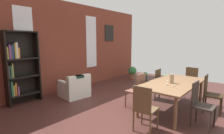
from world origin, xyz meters
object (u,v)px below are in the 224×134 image
dining_chair_far_right (154,83)px  dining_chair_near_right (210,92)px  bookshelf_tall (19,67)px  dining_table (173,85)px  dining_chair_head_left (144,107)px  armchair_white (75,88)px  potted_plant_by_shelf (132,72)px  potted_plant_window (167,80)px  dining_chair_near_left (200,103)px  vase_on_table (172,79)px  potted_plant_corner (145,76)px  dining_chair_far_left (137,89)px  dining_chair_head_right (190,81)px

dining_chair_far_right → dining_chair_near_right: (-0.01, -1.55, 0.00)m
dining_chair_far_right → bookshelf_tall: bookshelf_tall is taller
dining_table → dining_chair_head_left: bearing=-179.8°
dining_chair_near_right → armchair_white: bearing=112.5°
potted_plant_by_shelf → potted_plant_window: size_ratio=1.04×
dining_chair_far_right → dining_chair_near_left: same height
dining_chair_far_right → potted_plant_by_shelf: (2.03, 2.18, -0.18)m
vase_on_table → potted_plant_corner: (2.60, 2.22, -0.65)m
dining_chair_near_left → potted_plant_window: bearing=35.5°
dining_chair_far_left → dining_chair_head_right: bearing=-21.7°
dining_chair_head_left → dining_chair_near_right: same height
dining_chair_head_left → dining_chair_far_left: bearing=38.7°
dining_chair_far_right → potted_plant_corner: dining_chair_far_right is taller
potted_plant_by_shelf → dining_chair_head_right: bearing=-109.7°
dining_table → armchair_white: bearing=109.6°
dining_chair_near_left → potted_plant_window: size_ratio=1.70×
dining_chair_far_left → bookshelf_tall: size_ratio=0.46×
dining_chair_near_left → dining_chair_far_left: (-0.01, 1.55, 0.00)m
armchair_white → potted_plant_corner: size_ratio=2.18×
armchair_white → potted_plant_by_shelf: size_ratio=1.51×
vase_on_table → dining_chair_near_right: 1.04m
dining_table → dining_chair_head_right: 1.47m
dining_chair_near_right → dining_table: bearing=122.1°
dining_chair_head_left → armchair_white: (0.45, 2.83, -0.23)m
dining_chair_head_left → dining_chair_head_right: size_ratio=1.00×
bookshelf_tall → potted_plant_by_shelf: bearing=-6.8°
dining_chair_far_left → potted_plant_window: dining_chair_far_left is taller
dining_table → dining_chair_near_right: dining_chair_near_right is taller
dining_chair_near_right → bookshelf_tall: bookshelf_tall is taller
armchair_white → dining_chair_head_right: bearing=-48.9°
dining_chair_head_left → dining_chair_far_right: size_ratio=1.00×
dining_chair_far_right → bookshelf_tall: size_ratio=0.46×
dining_table → armchair_white: 3.03m
dining_chair_near_right → potted_plant_corner: dining_chair_near_right is taller
vase_on_table → bookshelf_tall: (-2.26, 3.53, 0.22)m
dining_chair_near_right → potted_plant_corner: bearing=56.3°
dining_table → vase_on_table: 0.22m
vase_on_table → dining_chair_near_left: vase_on_table is taller
dining_chair_far_right → dining_chair_near_left: size_ratio=1.00×
dining_chair_far_left → dining_chair_near_right: bearing=-57.7°
dining_table → potted_plant_corner: dining_table is taller
dining_chair_far_right → dining_table: bearing=-122.6°
vase_on_table → dining_chair_far_right: vase_on_table is taller
dining_chair_head_right → armchair_white: dining_chair_head_right is taller
vase_on_table → bookshelf_tall: bearing=122.6°
dining_table → vase_on_table: (-0.12, -0.00, 0.18)m
dining_chair_far_left → bookshelf_tall: 3.39m
dining_chair_far_right → potted_plant_by_shelf: 2.98m
dining_chair_head_left → potted_plant_by_shelf: dining_chair_head_left is taller
dining_chair_near_right → potted_plant_window: (1.43, 1.72, -0.20)m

